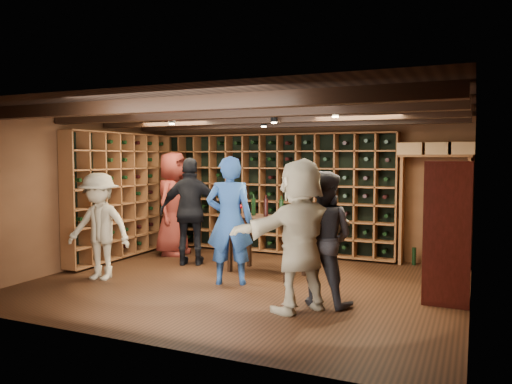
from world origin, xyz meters
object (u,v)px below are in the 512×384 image
at_px(tasting_table, 266,224).
at_px(display_cabinet, 447,235).
at_px(guest_woman_black, 191,212).
at_px(man_grey_suit, 323,238).
at_px(guest_beige, 300,235).
at_px(guest_red_floral, 173,204).
at_px(guest_khaki, 99,226).
at_px(man_blue_shirt, 230,221).

bearing_deg(tasting_table, display_cabinet, 2.86).
height_order(guest_woman_black, tasting_table, guest_woman_black).
bearing_deg(tasting_table, man_grey_suit, -30.08).
bearing_deg(guest_beige, display_cabinet, 161.01).
distance_m(guest_woman_black, guest_beige, 3.02).
bearing_deg(guest_red_floral, man_grey_suit, -123.97).
bearing_deg(display_cabinet, guest_beige, -145.95).
xyz_separation_m(guest_red_floral, tasting_table, (2.19, -0.73, -0.17)).
relative_size(guest_khaki, tasting_table, 1.23).
relative_size(display_cabinet, guest_beige, 0.96).
relative_size(guest_woman_black, tasting_table, 1.40).
xyz_separation_m(man_blue_shirt, guest_khaki, (-1.91, -0.53, -0.12)).
height_order(display_cabinet, guest_woman_black, guest_woman_black).
bearing_deg(man_blue_shirt, guest_khaki, -6.83).
xyz_separation_m(man_blue_shirt, tasting_table, (0.24, 0.80, -0.13)).
relative_size(man_blue_shirt, guest_red_floral, 0.96).
height_order(display_cabinet, tasting_table, display_cabinet).
height_order(display_cabinet, guest_red_floral, guest_red_floral).
relative_size(display_cabinet, guest_woman_black, 0.96).
bearing_deg(display_cabinet, man_grey_suit, -153.53).
xyz_separation_m(display_cabinet, guest_beige, (-1.57, -1.06, 0.05)).
bearing_deg(tasting_table, guest_beige, -41.34).
bearing_deg(man_grey_suit, guest_red_floral, -22.87).
bearing_deg(guest_woman_black, guest_beige, 123.60).
xyz_separation_m(man_grey_suit, tasting_table, (-1.27, 1.23, -0.04)).
bearing_deg(display_cabinet, tasting_table, 168.86).
xyz_separation_m(man_grey_suit, guest_khaki, (-3.41, -0.11, -0.03)).
xyz_separation_m(man_blue_shirt, guest_woman_black, (-1.18, 0.89, -0.01)).
bearing_deg(guest_beige, tasting_table, -108.39).
height_order(guest_khaki, tasting_table, guest_khaki).
height_order(guest_woman_black, guest_khaki, guest_woman_black).
height_order(guest_woman_black, guest_beige, guest_beige).
xyz_separation_m(display_cabinet, man_blue_shirt, (-2.91, -0.27, 0.07)).
bearing_deg(guest_beige, guest_khaki, -57.57).
bearing_deg(man_grey_suit, tasting_table, -37.45).
relative_size(man_grey_suit, tasting_table, 1.28).
bearing_deg(man_blue_shirt, guest_red_floral, -60.48).
distance_m(man_blue_shirt, guest_red_floral, 2.48).
bearing_deg(guest_red_floral, tasting_table, -112.91).
bearing_deg(guest_khaki, man_blue_shirt, 9.01).
xyz_separation_m(guest_woman_black, tasting_table, (1.41, -0.09, -0.12)).
distance_m(guest_woman_black, tasting_table, 1.42).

